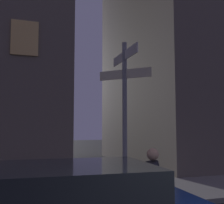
{
  "coord_description": "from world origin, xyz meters",
  "views": [
    {
      "loc": [
        -2.13,
        -1.55,
        2.0
      ],
      "look_at": [
        0.22,
        5.52,
        2.66
      ],
      "focal_mm": 44.65,
      "sensor_mm": 36.0,
      "label": 1
    }
  ],
  "objects": [
    {
      "name": "cyclist",
      "position": [
        0.14,
        3.06,
        0.75
      ],
      "size": [
        1.81,
        0.38,
        1.61
      ],
      "color": "black",
      "rests_on": "ground_plane"
    },
    {
      "name": "building_right_block",
      "position": [
        8.15,
        12.36,
        8.17
      ],
      "size": [
        9.55,
        9.79,
        16.34
      ],
      "color": "#6B6056",
      "rests_on": "ground_plane"
    },
    {
      "name": "sidewalk_kerb",
      "position": [
        0.0,
        6.11,
        0.07
      ],
      "size": [
        40.0,
        2.93,
        0.14
      ],
      "primitive_type": "cube",
      "color": "gray",
      "rests_on": "ground_plane"
    },
    {
      "name": "signpost",
      "position": [
        0.43,
        5.11,
        2.57
      ],
      "size": [
        1.05,
        1.69,
        4.06
      ],
      "color": "gray",
      "rests_on": "sidewalk_kerb"
    }
  ]
}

